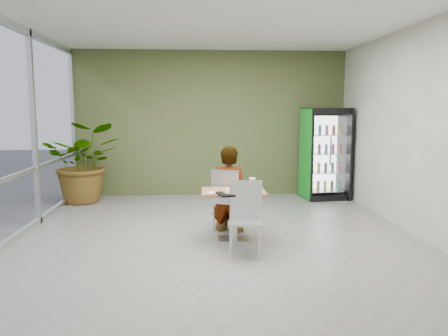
{
  "coord_description": "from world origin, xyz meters",
  "views": [
    {
      "loc": [
        -0.32,
        -6.23,
        1.92
      ],
      "look_at": [
        0.11,
        0.57,
        1.0
      ],
      "focal_mm": 35.0,
      "sensor_mm": 36.0,
      "label": 1
    }
  ],
  "objects_px": {
    "beverage_fridge": "(325,154)",
    "chair_near": "(246,212)",
    "potted_plant": "(84,162)",
    "seated_woman": "(229,198)",
    "soda_cup": "(252,184)",
    "dining_table": "(233,205)",
    "cafeteria_tray": "(234,194)",
    "chair_far": "(227,195)"
  },
  "relations": [
    {
      "from": "beverage_fridge",
      "to": "chair_near",
      "type": "bearing_deg",
      "value": -128.18
    },
    {
      "from": "potted_plant",
      "to": "seated_woman",
      "type": "bearing_deg",
      "value": -39.65
    },
    {
      "from": "soda_cup",
      "to": "beverage_fridge",
      "type": "bearing_deg",
      "value": 56.25
    },
    {
      "from": "dining_table",
      "to": "potted_plant",
      "type": "xyz_separation_m",
      "value": [
        -2.85,
        2.9,
        0.3
      ]
    },
    {
      "from": "cafeteria_tray",
      "to": "soda_cup",
      "type": "bearing_deg",
      "value": 48.14
    },
    {
      "from": "chair_far",
      "to": "potted_plant",
      "type": "bearing_deg",
      "value": -20.04
    },
    {
      "from": "dining_table",
      "to": "chair_near",
      "type": "bearing_deg",
      "value": -78.81
    },
    {
      "from": "seated_woman",
      "to": "potted_plant",
      "type": "relative_size",
      "value": 1.0
    },
    {
      "from": "chair_far",
      "to": "beverage_fridge",
      "type": "bearing_deg",
      "value": -112.67
    },
    {
      "from": "dining_table",
      "to": "beverage_fridge",
      "type": "xyz_separation_m",
      "value": [
        2.23,
        2.94,
        0.44
      ]
    },
    {
      "from": "seated_woman",
      "to": "potted_plant",
      "type": "height_order",
      "value": "potted_plant"
    },
    {
      "from": "dining_table",
      "to": "soda_cup",
      "type": "relative_size",
      "value": 5.27
    },
    {
      "from": "soda_cup",
      "to": "chair_near",
      "type": "bearing_deg",
      "value": -105.21
    },
    {
      "from": "chair_near",
      "to": "soda_cup",
      "type": "relative_size",
      "value": 5.5
    },
    {
      "from": "soda_cup",
      "to": "potted_plant",
      "type": "bearing_deg",
      "value": 137.46
    },
    {
      "from": "chair_far",
      "to": "cafeteria_tray",
      "type": "relative_size",
      "value": 2.17
    },
    {
      "from": "soda_cup",
      "to": "beverage_fridge",
      "type": "relative_size",
      "value": 0.09
    },
    {
      "from": "chair_far",
      "to": "chair_near",
      "type": "bearing_deg",
      "value": 119.74
    },
    {
      "from": "dining_table",
      "to": "chair_near",
      "type": "distance_m",
      "value": 0.59
    },
    {
      "from": "chair_near",
      "to": "potted_plant",
      "type": "height_order",
      "value": "potted_plant"
    },
    {
      "from": "seated_woman",
      "to": "beverage_fridge",
      "type": "relative_size",
      "value": 0.85
    },
    {
      "from": "chair_near",
      "to": "seated_woman",
      "type": "distance_m",
      "value": 1.14
    },
    {
      "from": "chair_far",
      "to": "seated_woman",
      "type": "xyz_separation_m",
      "value": [
        0.04,
        0.05,
        -0.05
      ]
    },
    {
      "from": "soda_cup",
      "to": "potted_plant",
      "type": "xyz_separation_m",
      "value": [
        -3.13,
        2.87,
        -0.0
      ]
    },
    {
      "from": "dining_table",
      "to": "seated_woman",
      "type": "xyz_separation_m",
      "value": [
        -0.02,
        0.55,
        -0.0
      ]
    },
    {
      "from": "seated_woman",
      "to": "potted_plant",
      "type": "distance_m",
      "value": 3.68
    },
    {
      "from": "chair_near",
      "to": "soda_cup",
      "type": "distance_m",
      "value": 0.68
    },
    {
      "from": "chair_near",
      "to": "cafeteria_tray",
      "type": "relative_size",
      "value": 2.13
    },
    {
      "from": "seated_woman",
      "to": "cafeteria_tray",
      "type": "distance_m",
      "value": 0.88
    },
    {
      "from": "chair_near",
      "to": "soda_cup",
      "type": "bearing_deg",
      "value": 82.98
    },
    {
      "from": "chair_near",
      "to": "seated_woman",
      "type": "bearing_deg",
      "value": 105.16
    },
    {
      "from": "chair_near",
      "to": "potted_plant",
      "type": "distance_m",
      "value": 4.58
    },
    {
      "from": "seated_woman",
      "to": "beverage_fridge",
      "type": "distance_m",
      "value": 3.31
    },
    {
      "from": "chair_far",
      "to": "potted_plant",
      "type": "relative_size",
      "value": 0.6
    },
    {
      "from": "dining_table",
      "to": "chair_far",
      "type": "distance_m",
      "value": 0.51
    },
    {
      "from": "beverage_fridge",
      "to": "dining_table",
      "type": "bearing_deg",
      "value": -134.34
    },
    {
      "from": "chair_near",
      "to": "cafeteria_tray",
      "type": "bearing_deg",
      "value": 122.67
    },
    {
      "from": "dining_table",
      "to": "soda_cup",
      "type": "xyz_separation_m",
      "value": [
        0.28,
        0.03,
        0.3
      ]
    },
    {
      "from": "dining_table",
      "to": "cafeteria_tray",
      "type": "bearing_deg",
      "value": -92.42
    },
    {
      "from": "chair_far",
      "to": "beverage_fridge",
      "type": "height_order",
      "value": "beverage_fridge"
    },
    {
      "from": "chair_near",
      "to": "beverage_fridge",
      "type": "bearing_deg",
      "value": 67.21
    },
    {
      "from": "dining_table",
      "to": "cafeteria_tray",
      "type": "xyz_separation_m",
      "value": [
        -0.01,
        -0.3,
        0.23
      ]
    }
  ]
}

